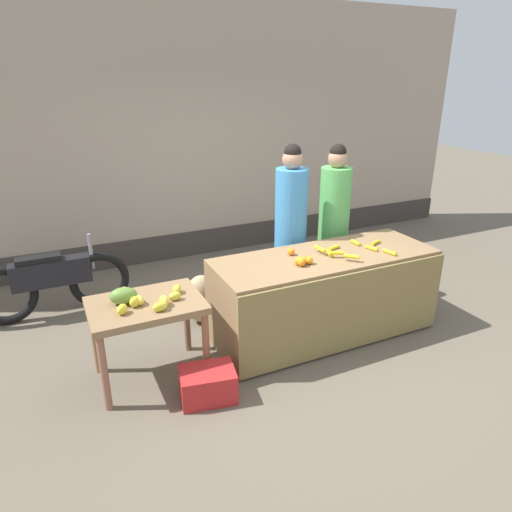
% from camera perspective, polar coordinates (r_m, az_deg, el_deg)
% --- Properties ---
extents(ground_plane, '(24.00, 24.00, 0.00)m').
position_cam_1_polar(ground_plane, '(4.66, 4.10, -10.38)').
color(ground_plane, '#665B4C').
extents(market_wall_back, '(8.86, 0.23, 3.44)m').
position_cam_1_polar(market_wall_back, '(6.54, -7.70, 14.56)').
color(market_wall_back, tan).
rests_on(market_wall_back, ground).
extents(fruit_stall_counter, '(2.20, 0.82, 0.85)m').
position_cam_1_polar(fruit_stall_counter, '(4.62, 8.48, -4.84)').
color(fruit_stall_counter, olive).
rests_on(fruit_stall_counter, ground).
extents(side_table_wooden, '(0.92, 0.65, 0.72)m').
position_cam_1_polar(side_table_wooden, '(3.94, -13.41, -6.98)').
color(side_table_wooden, olive).
rests_on(side_table_wooden, ground).
extents(banana_bunch_pile, '(0.74, 0.51, 0.07)m').
position_cam_1_polar(banana_bunch_pile, '(4.57, 11.79, 0.81)').
color(banana_bunch_pile, gold).
rests_on(banana_bunch_pile, fruit_stall_counter).
extents(orange_pile, '(0.17, 0.36, 0.08)m').
position_cam_1_polar(orange_pile, '(4.23, 5.62, -0.40)').
color(orange_pile, orange).
rests_on(orange_pile, fruit_stall_counter).
extents(mango_papaya_pile, '(0.62, 0.50, 0.14)m').
position_cam_1_polar(mango_papaya_pile, '(3.86, -14.50, -5.03)').
color(mango_papaya_pile, yellow).
rests_on(mango_papaya_pile, side_table_wooden).
extents(vendor_woman_blue_shirt, '(0.34, 0.34, 1.82)m').
position_cam_1_polar(vendor_woman_blue_shirt, '(4.94, 4.30, 3.30)').
color(vendor_woman_blue_shirt, '#33333D').
rests_on(vendor_woman_blue_shirt, ground).
extents(vendor_woman_green_shirt, '(0.34, 0.34, 1.78)m').
position_cam_1_polar(vendor_woman_green_shirt, '(5.26, 9.60, 3.98)').
color(vendor_woman_green_shirt, '#33333D').
rests_on(vendor_woman_green_shirt, ground).
extents(parked_motorcycle, '(1.60, 0.18, 0.88)m').
position_cam_1_polar(parked_motorcycle, '(5.39, -23.93, -2.89)').
color(parked_motorcycle, black).
rests_on(parked_motorcycle, ground).
extents(produce_crate, '(0.49, 0.40, 0.26)m').
position_cam_1_polar(produce_crate, '(3.88, -6.00, -15.53)').
color(produce_crate, red).
rests_on(produce_crate, ground).
extents(produce_sack, '(0.40, 0.35, 0.53)m').
position_cam_1_polar(produce_sack, '(4.89, -6.81, -5.30)').
color(produce_sack, tan).
rests_on(produce_sack, ground).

